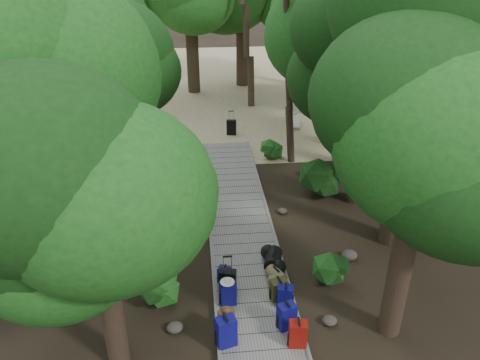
{
  "coord_description": "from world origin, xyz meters",
  "views": [
    {
      "loc": [
        -1.23,
        -11.69,
        8.12
      ],
      "look_at": [
        0.11,
        1.82,
        1.0
      ],
      "focal_mm": 35.0,
      "sensor_mm": 36.0,
      "label": 1
    }
  ],
  "objects_px": {
    "duffel_right_black": "(273,259)",
    "sun_lounger": "(294,120)",
    "backpack_left_d": "(225,274)",
    "backpack_left_b": "(226,323)",
    "backpack_right_d": "(279,289)",
    "backpack_left_a": "(226,330)",
    "backpack_left_c": "(228,292)",
    "backpack_right_c": "(285,295)",
    "backpack_right_b": "(287,315)",
    "lone_suitcase_on_sand": "(231,127)",
    "backpack_right_a": "(298,333)",
    "suitcase_on_boardwalk": "(228,281)",
    "duffel_right_khaki": "(276,275)",
    "kayak": "(165,120)"
  },
  "relations": [
    {
      "from": "backpack_left_a",
      "to": "sun_lounger",
      "type": "relative_size",
      "value": 0.44
    },
    {
      "from": "suitcase_on_boardwalk",
      "to": "backpack_right_a",
      "type": "bearing_deg",
      "value": -39.0
    },
    {
      "from": "backpack_left_b",
      "to": "backpack_left_d",
      "type": "relative_size",
      "value": 1.34
    },
    {
      "from": "backpack_left_d",
      "to": "backpack_right_d",
      "type": "height_order",
      "value": "backpack_right_d"
    },
    {
      "from": "backpack_left_a",
      "to": "duffel_right_black",
      "type": "relative_size",
      "value": 1.16
    },
    {
      "from": "duffel_right_black",
      "to": "backpack_left_d",
      "type": "bearing_deg",
      "value": -143.81
    },
    {
      "from": "backpack_left_c",
      "to": "duffel_right_khaki",
      "type": "relative_size",
      "value": 1.33
    },
    {
      "from": "backpack_left_a",
      "to": "backpack_left_c",
      "type": "distance_m",
      "value": 1.28
    },
    {
      "from": "backpack_left_a",
      "to": "duffel_right_khaki",
      "type": "relative_size",
      "value": 1.55
    },
    {
      "from": "backpack_right_c",
      "to": "backpack_right_d",
      "type": "height_order",
      "value": "backpack_right_c"
    },
    {
      "from": "backpack_right_a",
      "to": "duffel_right_khaki",
      "type": "height_order",
      "value": "backpack_right_a"
    },
    {
      "from": "backpack_right_b",
      "to": "sun_lounger",
      "type": "height_order",
      "value": "backpack_right_b"
    },
    {
      "from": "backpack_right_d",
      "to": "lone_suitcase_on_sand",
      "type": "xyz_separation_m",
      "value": [
        -0.25,
        11.13,
        -0.07
      ]
    },
    {
      "from": "duffel_right_khaki",
      "to": "kayak",
      "type": "bearing_deg",
      "value": 81.09
    },
    {
      "from": "backpack_left_c",
      "to": "backpack_right_c",
      "type": "xyz_separation_m",
      "value": [
        1.37,
        -0.21,
        -0.03
      ]
    },
    {
      "from": "backpack_left_b",
      "to": "backpack_right_a",
      "type": "bearing_deg",
      "value": -17.67
    },
    {
      "from": "backpack_left_b",
      "to": "lone_suitcase_on_sand",
      "type": "height_order",
      "value": "backpack_left_b"
    },
    {
      "from": "backpack_left_c",
      "to": "sun_lounger",
      "type": "xyz_separation_m",
      "value": [
        4.03,
        11.9,
        -0.16
      ]
    },
    {
      "from": "backpack_right_d",
      "to": "backpack_right_a",
      "type": "bearing_deg",
      "value": -96.48
    },
    {
      "from": "backpack_right_c",
      "to": "duffel_right_black",
      "type": "relative_size",
      "value": 0.91
    },
    {
      "from": "backpack_left_b",
      "to": "backpack_right_c",
      "type": "bearing_deg",
      "value": 26.6
    },
    {
      "from": "backpack_right_b",
      "to": "duffel_right_khaki",
      "type": "bearing_deg",
      "value": 70.3
    },
    {
      "from": "backpack_left_d",
      "to": "suitcase_on_boardwalk",
      "type": "distance_m",
      "value": 0.39
    },
    {
      "from": "backpack_right_b",
      "to": "suitcase_on_boardwalk",
      "type": "bearing_deg",
      "value": 114.2
    },
    {
      "from": "backpack_left_d",
      "to": "sun_lounger",
      "type": "distance_m",
      "value": 11.8
    },
    {
      "from": "lone_suitcase_on_sand",
      "to": "backpack_right_a",
      "type": "bearing_deg",
      "value": -78.82
    },
    {
      "from": "backpack_right_b",
      "to": "suitcase_on_boardwalk",
      "type": "xyz_separation_m",
      "value": [
        -1.24,
        1.35,
        -0.04
      ]
    },
    {
      "from": "backpack_right_d",
      "to": "kayak",
      "type": "distance_m",
      "value": 13.33
    },
    {
      "from": "backpack_left_a",
      "to": "backpack_right_d",
      "type": "relative_size",
      "value": 1.33
    },
    {
      "from": "backpack_right_d",
      "to": "sun_lounger",
      "type": "relative_size",
      "value": 0.34
    },
    {
      "from": "duffel_right_khaki",
      "to": "lone_suitcase_on_sand",
      "type": "distance_m",
      "value": 10.45
    },
    {
      "from": "backpack_right_c",
      "to": "sun_lounger",
      "type": "xyz_separation_m",
      "value": [
        2.66,
        12.11,
        -0.12
      ]
    },
    {
      "from": "backpack_left_d",
      "to": "duffel_right_black",
      "type": "bearing_deg",
      "value": 46.26
    },
    {
      "from": "suitcase_on_boardwalk",
      "to": "backpack_right_c",
      "type": "bearing_deg",
      "value": -11.34
    },
    {
      "from": "duffel_right_black",
      "to": "sun_lounger",
      "type": "distance_m",
      "value": 10.89
    },
    {
      "from": "backpack_left_a",
      "to": "duffel_right_black",
      "type": "height_order",
      "value": "backpack_left_a"
    },
    {
      "from": "backpack_left_b",
      "to": "backpack_right_d",
      "type": "height_order",
      "value": "backpack_left_b"
    },
    {
      "from": "backpack_left_c",
      "to": "duffel_right_black",
      "type": "bearing_deg",
      "value": 34.73
    },
    {
      "from": "backpack_left_d",
      "to": "backpack_left_b",
      "type": "bearing_deg",
      "value": -67.73
    },
    {
      "from": "backpack_left_a",
      "to": "backpack_right_b",
      "type": "height_order",
      "value": "backpack_left_a"
    },
    {
      "from": "backpack_left_a",
      "to": "lone_suitcase_on_sand",
      "type": "xyz_separation_m",
      "value": [
        1.15,
        12.45,
        -0.17
      ]
    },
    {
      "from": "backpack_left_d",
      "to": "sun_lounger",
      "type": "xyz_separation_m",
      "value": [
        4.06,
        11.08,
        -0.05
      ]
    },
    {
      "from": "backpack_right_c",
      "to": "kayak",
      "type": "height_order",
      "value": "backpack_right_c"
    },
    {
      "from": "backpack_right_b",
      "to": "backpack_left_a",
      "type": "bearing_deg",
      "value": 176.18
    },
    {
      "from": "backpack_left_c",
      "to": "backpack_right_a",
      "type": "height_order",
      "value": "backpack_right_a"
    },
    {
      "from": "backpack_left_d",
      "to": "duffel_right_khaki",
      "type": "relative_size",
      "value": 0.93
    },
    {
      "from": "backpack_left_d",
      "to": "sun_lounger",
      "type": "relative_size",
      "value": 0.27
    },
    {
      "from": "backpack_right_a",
      "to": "lone_suitcase_on_sand",
      "type": "height_order",
      "value": "backpack_right_a"
    },
    {
      "from": "backpack_left_b",
      "to": "backpack_right_b",
      "type": "distance_m",
      "value": 1.39
    },
    {
      "from": "duffel_right_khaki",
      "to": "suitcase_on_boardwalk",
      "type": "distance_m",
      "value": 1.32
    }
  ]
}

